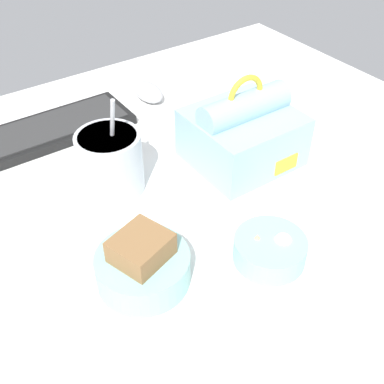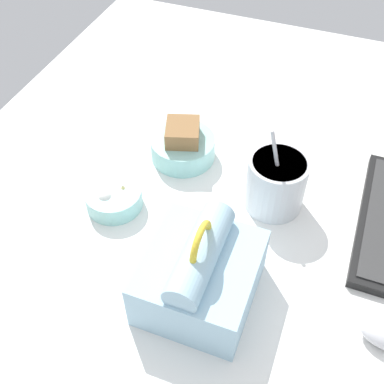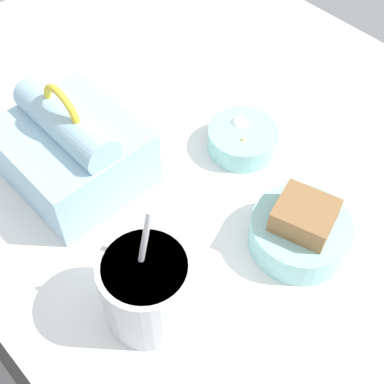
{
  "view_description": "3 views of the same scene",
  "coord_description": "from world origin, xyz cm",
  "px_view_note": "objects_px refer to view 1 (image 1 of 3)",
  "views": [
    {
      "loc": [
        -27.31,
        -49.87,
        55.68
      ],
      "look_at": [
        5.69,
        -2.48,
        7.0
      ],
      "focal_mm": 45.0,
      "sensor_mm": 36.0,
      "label": 1
    },
    {
      "loc": [
        61.04,
        18.58,
        70.97
      ],
      "look_at": [
        5.69,
        -2.48,
        7.0
      ],
      "focal_mm": 45.0,
      "sensor_mm": 36.0,
      "label": 2
    },
    {
      "loc": [
        -26.29,
        27.31,
        63.45
      ],
      "look_at": [
        5.69,
        -2.48,
        7.0
      ],
      "focal_mm": 50.0,
      "sensor_mm": 36.0,
      "label": 3
    }
  ],
  "objects_px": {
    "computer_mouse": "(148,92)",
    "soup_cup": "(110,162)",
    "bento_bowl_sandwich": "(143,265)",
    "bento_bowl_snacks": "(270,249)",
    "lunch_bag": "(243,133)",
    "keyboard": "(51,130)"
  },
  "relations": [
    {
      "from": "soup_cup",
      "to": "lunch_bag",
      "type": "bearing_deg",
      "value": -14.63
    },
    {
      "from": "bento_bowl_snacks",
      "to": "lunch_bag",
      "type": "bearing_deg",
      "value": 60.12
    },
    {
      "from": "lunch_bag",
      "to": "soup_cup",
      "type": "relative_size",
      "value": 1.01
    },
    {
      "from": "bento_bowl_sandwich",
      "to": "lunch_bag",
      "type": "bearing_deg",
      "value": 26.25
    },
    {
      "from": "keyboard",
      "to": "soup_cup",
      "type": "distance_m",
      "value": 0.23
    },
    {
      "from": "lunch_bag",
      "to": "computer_mouse",
      "type": "bearing_deg",
      "value": 94.94
    },
    {
      "from": "soup_cup",
      "to": "bento_bowl_sandwich",
      "type": "distance_m",
      "value": 0.22
    },
    {
      "from": "soup_cup",
      "to": "bento_bowl_snacks",
      "type": "distance_m",
      "value": 0.3
    },
    {
      "from": "computer_mouse",
      "to": "bento_bowl_snacks",
      "type": "bearing_deg",
      "value": -101.01
    },
    {
      "from": "computer_mouse",
      "to": "soup_cup",
      "type": "bearing_deg",
      "value": -132.06
    },
    {
      "from": "bento_bowl_sandwich",
      "to": "bento_bowl_snacks",
      "type": "xyz_separation_m",
      "value": [
        0.17,
        -0.07,
        -0.01
      ]
    },
    {
      "from": "keyboard",
      "to": "bento_bowl_sandwich",
      "type": "relative_size",
      "value": 2.45
    },
    {
      "from": "keyboard",
      "to": "bento_bowl_snacks",
      "type": "bearing_deg",
      "value": -74.96
    },
    {
      "from": "lunch_bag",
      "to": "bento_bowl_snacks",
      "type": "distance_m",
      "value": 0.25
    },
    {
      "from": "lunch_bag",
      "to": "soup_cup",
      "type": "distance_m",
      "value": 0.24
    },
    {
      "from": "soup_cup",
      "to": "bento_bowl_snacks",
      "type": "height_order",
      "value": "soup_cup"
    },
    {
      "from": "keyboard",
      "to": "bento_bowl_sandwich",
      "type": "distance_m",
      "value": 0.43
    },
    {
      "from": "keyboard",
      "to": "lunch_bag",
      "type": "bearing_deg",
      "value": -47.54
    },
    {
      "from": "soup_cup",
      "to": "bento_bowl_snacks",
      "type": "xyz_separation_m",
      "value": [
        0.11,
        -0.28,
        -0.04
      ]
    },
    {
      "from": "bento_bowl_sandwich",
      "to": "computer_mouse",
      "type": "distance_m",
      "value": 0.52
    },
    {
      "from": "soup_cup",
      "to": "bento_bowl_sandwich",
      "type": "xyz_separation_m",
      "value": [
        -0.06,
        -0.21,
        -0.03
      ]
    },
    {
      "from": "lunch_bag",
      "to": "bento_bowl_sandwich",
      "type": "xyz_separation_m",
      "value": [
        -0.3,
        -0.15,
        -0.03
      ]
    }
  ]
}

